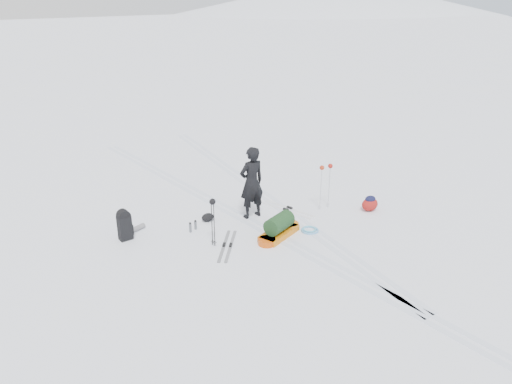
% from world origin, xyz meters
% --- Properties ---
extents(ground, '(200.00, 200.00, 0.00)m').
position_xyz_m(ground, '(0.00, 0.00, 0.00)').
color(ground, white).
rests_on(ground, ground).
extents(snow_hill_backdrop, '(359.50, 192.00, 162.45)m').
position_xyz_m(snow_hill_backdrop, '(62.69, 84.02, -69.02)').
color(snow_hill_backdrop, white).
rests_on(snow_hill_backdrop, ground).
extents(ski_tracks, '(3.38, 17.97, 0.01)m').
position_xyz_m(ski_tracks, '(0.61, 0.88, 0.00)').
color(ski_tracks, silver).
rests_on(ski_tracks, ground).
extents(skier, '(0.73, 0.49, 1.96)m').
position_xyz_m(skier, '(0.20, 0.65, 0.98)').
color(skier, black).
rests_on(skier, ground).
extents(pulk_sled, '(1.56, 0.89, 0.57)m').
position_xyz_m(pulk_sled, '(0.10, -0.68, 0.22)').
color(pulk_sled, '#CE6E0C').
rests_on(pulk_sled, ground).
extents(expedition_rucksack, '(0.80, 0.53, 0.79)m').
position_xyz_m(expedition_rucksack, '(-3.01, 1.38, 0.36)').
color(expedition_rucksack, black).
rests_on(expedition_rucksack, ground).
extents(ski_poles_black, '(0.15, 0.18, 1.22)m').
position_xyz_m(ski_poles_black, '(-1.47, -0.17, 0.99)').
color(ski_poles_black, black).
rests_on(ski_poles_black, ground).
extents(ski_poles_silver, '(0.41, 0.16, 1.29)m').
position_xyz_m(ski_poles_silver, '(2.16, -0.07, 1.08)').
color(ski_poles_silver, silver).
rests_on(ski_poles_silver, ground).
extents(touring_skis_grey, '(1.22, 1.36, 0.06)m').
position_xyz_m(touring_skis_grey, '(-1.22, -0.38, 0.01)').
color(touring_skis_grey, gray).
rests_on(touring_skis_grey, ground).
extents(touring_skis_white, '(0.65, 1.71, 0.06)m').
position_xyz_m(touring_skis_white, '(1.27, 0.44, 0.01)').
color(touring_skis_white, silver).
rests_on(touring_skis_white, ground).
extents(rope_coil, '(0.45, 0.45, 0.05)m').
position_xyz_m(rope_coil, '(0.92, -0.90, 0.03)').
color(rope_coil, '#5CA5DF').
rests_on(rope_coil, ground).
extents(small_daypack, '(0.57, 0.49, 0.42)m').
position_xyz_m(small_daypack, '(3.10, -0.90, 0.21)').
color(small_daypack, maroon).
rests_on(small_daypack, ground).
extents(thermos_pair, '(0.27, 0.16, 0.26)m').
position_xyz_m(thermos_pair, '(-1.50, 0.81, 0.12)').
color(thermos_pair, '#5A5D61').
rests_on(thermos_pair, ground).
extents(stuff_sack, '(0.39, 0.33, 0.21)m').
position_xyz_m(stuff_sack, '(-0.90, 1.10, 0.11)').
color(stuff_sack, black).
rests_on(stuff_sack, ground).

